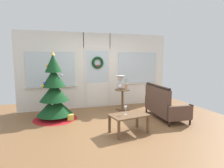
% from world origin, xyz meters
% --- Properties ---
extents(ground_plane, '(6.76, 6.76, 0.00)m').
position_xyz_m(ground_plane, '(0.00, 0.00, 0.00)').
color(ground_plane, brown).
extents(back_wall_with_door, '(5.20, 0.19, 2.55)m').
position_xyz_m(back_wall_with_door, '(0.00, 2.08, 1.28)').
color(back_wall_with_door, white).
rests_on(back_wall_with_door, ground).
extents(christmas_tree, '(1.22, 1.22, 1.90)m').
position_xyz_m(christmas_tree, '(-1.46, 1.08, 0.66)').
color(christmas_tree, '#4C331E').
rests_on(christmas_tree, ground).
extents(settee_sofa, '(0.81, 1.53, 0.96)m').
position_xyz_m(settee_sofa, '(1.47, 0.22, 0.38)').
color(settee_sofa, black).
rests_on(settee_sofa, ground).
extents(side_table, '(0.50, 0.48, 0.72)m').
position_xyz_m(side_table, '(0.62, 1.22, 0.51)').
color(side_table, brown).
rests_on(side_table, ground).
extents(table_lamp, '(0.28, 0.28, 0.44)m').
position_xyz_m(table_lamp, '(0.56, 1.26, 1.00)').
color(table_lamp, silver).
rests_on(table_lamp, side_table).
extents(flower_vase, '(0.11, 0.10, 0.35)m').
position_xyz_m(flower_vase, '(0.72, 1.16, 0.83)').
color(flower_vase, tan).
rests_on(flower_vase, side_table).
extents(coffee_table, '(0.91, 0.65, 0.44)m').
position_xyz_m(coffee_table, '(0.11, -0.50, 0.37)').
color(coffee_table, brown).
rests_on(coffee_table, ground).
extents(wine_glass, '(0.08, 0.08, 0.20)m').
position_xyz_m(wine_glass, '(0.04, -0.48, 0.58)').
color(wine_glass, silver).
rests_on(wine_glass, coffee_table).
extents(gift_box, '(0.17, 0.15, 0.17)m').
position_xyz_m(gift_box, '(-1.07, 0.81, 0.09)').
color(gift_box, '#D8C64C').
rests_on(gift_box, ground).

